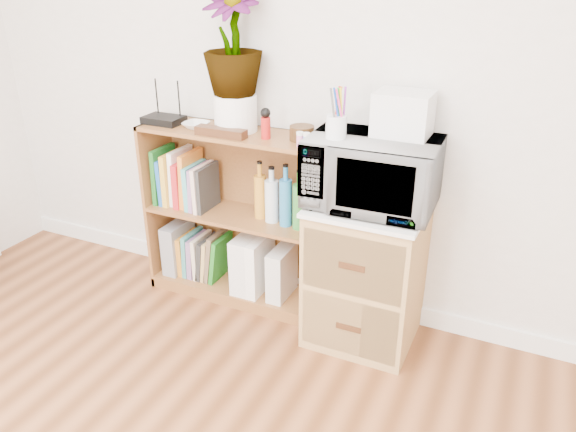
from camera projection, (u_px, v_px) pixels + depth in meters
The scene contains 21 objects.
skirting_board at pixel (306, 288), 3.15m from camera, with size 4.00×0.02×0.10m, color white.
bookshelf at pixel (236, 218), 2.99m from camera, with size 1.00×0.30×0.95m, color brown.
wicker_unit at pixel (365, 275), 2.70m from camera, with size 0.50×0.45×0.70m, color #9E7542.
microwave at pixel (372, 173), 2.47m from camera, with size 0.57×0.38×0.31m, color white.
pen_cup at pixel (336, 127), 2.39m from camera, with size 0.09×0.09×0.10m, color silver.
small_appliance at pixel (403, 114), 2.41m from camera, with size 0.24×0.20×0.19m, color silver.
router at pixel (164, 120), 2.92m from camera, with size 0.20×0.14×0.04m, color black.
white_bowl at pixel (196, 125), 2.84m from camera, with size 0.13×0.13×0.03m, color silver.
plant_pot at pixel (236, 113), 2.77m from camera, with size 0.21×0.21×0.18m, color white.
potted_plant at pixel (233, 41), 2.62m from camera, with size 0.28×0.28×0.51m, color #2E7335.
trinket_box at pixel (221, 132), 2.71m from camera, with size 0.26×0.07×0.04m, color #3A1B0F.
kokeshi_doll at pixel (266, 128), 2.66m from camera, with size 0.05×0.05×0.10m, color #B21816.
wooden_bowl at pixel (302, 133), 2.65m from camera, with size 0.12×0.12×0.07m, color #321E0D.
paint_jars at pixel (306, 141), 2.54m from camera, with size 0.12×0.04×0.06m, color #D6778B.
file_box at pixel (179, 246), 3.25m from camera, with size 0.09×0.23×0.29m, color gray.
magazine_holder_left at pixel (248, 261), 3.06m from camera, with size 0.10×0.25×0.32m, color silver.
magazine_holder_mid at pixel (257, 264), 3.04m from camera, with size 0.10×0.25×0.31m, color white.
magazine_holder_right at pixel (282, 272), 2.99m from camera, with size 0.09×0.22×0.28m, color silver.
cookbooks at pixel (185, 181), 3.04m from camera, with size 0.31×0.20×0.31m.
liquor_bottles at pixel (287, 197), 2.81m from camera, with size 0.38×0.07×0.31m.
lower_books at pixel (204, 255), 3.20m from camera, with size 0.27×0.19×0.29m.
Camera 1 is at (1.04, -0.24, 1.74)m, focal length 35.00 mm.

